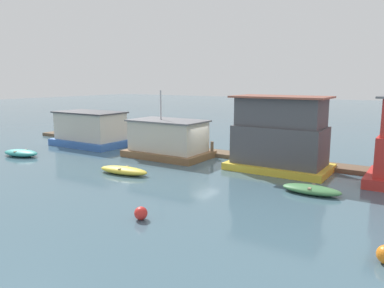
{
  "coord_description": "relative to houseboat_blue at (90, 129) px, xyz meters",
  "views": [
    {
      "loc": [
        14.5,
        -23.42,
        5.97
      ],
      "look_at": [
        0.0,
        -1.0,
        1.4
      ],
      "focal_mm": 35.0,
      "sensor_mm": 36.0,
      "label": 1
    }
  ],
  "objects": [
    {
      "name": "ground_plane",
      "position": [
        11.96,
        -0.21,
        -1.48
      ],
      "size": [
        200.0,
        200.0,
        0.0
      ],
      "primitive_type": "plane",
      "color": "#426070"
    },
    {
      "name": "dock_walkway",
      "position": [
        11.96,
        2.31,
        -1.33
      ],
      "size": [
        42.4,
        1.74,
        0.3
      ],
      "primitive_type": "cube",
      "color": "brown",
      "rests_on": "ground_plane"
    },
    {
      "name": "houseboat_blue",
      "position": [
        0.0,
        0.0,
        0.0
      ],
      "size": [
        6.93,
        4.14,
        3.13
      ],
      "color": "#3866B7",
      "rests_on": "ground_plane"
    },
    {
      "name": "houseboat_brown",
      "position": [
        9.17,
        -0.35,
        -0.1
      ],
      "size": [
        6.51,
        4.0,
        5.2
      ],
      "color": "brown",
      "rests_on": "ground_plane"
    },
    {
      "name": "houseboat_yellow",
      "position": [
        18.04,
        0.13,
        0.82
      ],
      "size": [
        6.62,
        3.94,
        4.95
      ],
      "color": "gold",
      "rests_on": "ground_plane"
    },
    {
      "name": "dinghy_teal",
      "position": [
        -0.76,
        -6.56,
        -1.21
      ],
      "size": [
        3.35,
        1.98,
        0.54
      ],
      "color": "teal",
      "rests_on": "ground_plane"
    },
    {
      "name": "dinghy_yellow",
      "position": [
        10.08,
        -6.39,
        -1.23
      ],
      "size": [
        3.64,
        1.53,
        0.5
      ],
      "color": "yellow",
      "rests_on": "ground_plane"
    },
    {
      "name": "dinghy_green",
      "position": [
        21.39,
        -4.07,
        -1.25
      ],
      "size": [
        3.12,
        1.38,
        0.46
      ],
      "color": "#47844C",
      "rests_on": "ground_plane"
    },
    {
      "name": "mooring_post_near_left",
      "position": [
        12.27,
        1.19,
        -0.84
      ],
      "size": [
        0.24,
        0.24,
        1.28
      ],
      "primitive_type": "cylinder",
      "color": "brown",
      "rests_on": "ground_plane"
    },
    {
      "name": "mooring_post_centre",
      "position": [
        19.56,
        1.19,
        -0.83
      ],
      "size": [
        0.25,
        0.25,
        1.31
      ],
      "primitive_type": "cylinder",
      "color": "brown",
      "rests_on": "ground_plane"
    },
    {
      "name": "buoy_red",
      "position": [
        16.24,
        -11.88,
        -1.19
      ],
      "size": [
        0.58,
        0.58,
        0.58
      ],
      "primitive_type": "sphere",
      "color": "red",
      "rests_on": "ground_plane"
    }
  ]
}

